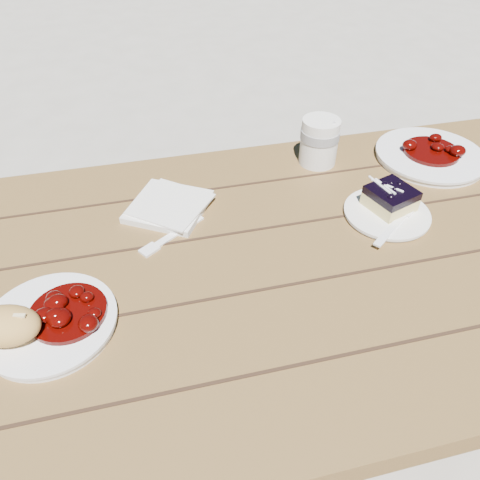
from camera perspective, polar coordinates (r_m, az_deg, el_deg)
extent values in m
plane|color=#A6A096|center=(1.50, 1.50, -23.47)|extent=(60.00, 60.00, 0.00)
cube|color=brown|center=(0.90, 2.31, -3.34)|extent=(2.00, 0.80, 0.05)
cube|color=brown|center=(1.57, -4.28, 5.52)|extent=(1.80, 0.25, 0.04)
cube|color=brown|center=(1.97, 19.65, 2.98)|extent=(0.06, 0.06, 0.42)
cylinder|color=white|center=(0.82, -22.09, -9.43)|extent=(0.21, 0.21, 0.02)
ellipsoid|color=tan|center=(0.80, -26.69, -9.32)|extent=(0.12, 0.09, 0.06)
cylinder|color=white|center=(1.02, 17.44, 3.06)|extent=(0.17, 0.17, 0.01)
cube|color=#EBD680|center=(1.02, 17.77, 4.48)|extent=(0.11, 0.11, 0.03)
cube|color=black|center=(1.01, 18.03, 5.50)|extent=(0.11, 0.11, 0.02)
cylinder|color=white|center=(1.14, 9.63, 11.75)|extent=(0.09, 0.09, 0.11)
cube|color=white|center=(1.00, -8.69, 4.07)|extent=(0.21, 0.21, 0.01)
cylinder|color=white|center=(1.25, 22.13, 9.47)|extent=(0.25, 0.25, 0.02)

